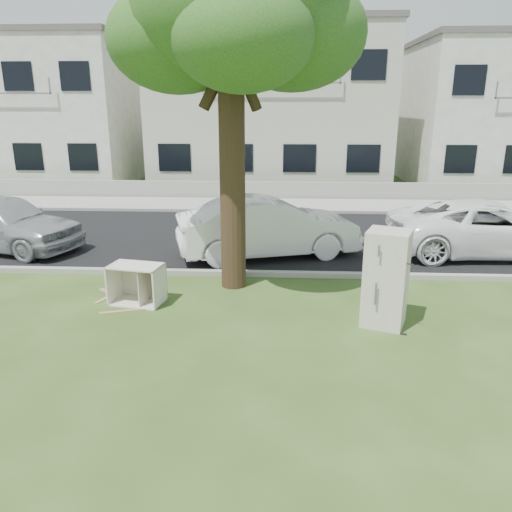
# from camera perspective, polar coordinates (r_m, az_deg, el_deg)

# --- Properties ---
(ground) EXTENTS (120.00, 120.00, 0.00)m
(ground) POSITION_cam_1_polar(r_m,az_deg,el_deg) (9.45, -1.16, -7.21)
(ground) COLOR #314619
(road) EXTENTS (120.00, 7.00, 0.01)m
(road) POSITION_cam_1_polar(r_m,az_deg,el_deg) (15.11, 0.48, 2.17)
(road) COLOR black
(road) RESTS_ON ground
(kerb_near) EXTENTS (120.00, 0.18, 0.12)m
(kerb_near) POSITION_cam_1_polar(r_m,az_deg,el_deg) (11.72, -0.30, -2.29)
(kerb_near) COLOR gray
(kerb_near) RESTS_ON ground
(kerb_far) EXTENTS (120.00, 0.18, 0.12)m
(kerb_far) POSITION_cam_1_polar(r_m,az_deg,el_deg) (18.57, 0.98, 4.96)
(kerb_far) COLOR gray
(kerb_far) RESTS_ON ground
(sidewalk) EXTENTS (120.00, 2.80, 0.01)m
(sidewalk) POSITION_cam_1_polar(r_m,az_deg,el_deg) (19.99, 1.13, 5.85)
(sidewalk) COLOR gray
(sidewalk) RESTS_ON ground
(low_wall) EXTENTS (120.00, 0.15, 0.70)m
(low_wall) POSITION_cam_1_polar(r_m,az_deg,el_deg) (21.50, 1.28, 7.57)
(low_wall) COLOR gray
(low_wall) RESTS_ON ground
(street_tree) EXTENTS (3.80, 3.80, 7.02)m
(street_tree) POSITION_cam_1_polar(r_m,az_deg,el_deg) (10.57, -2.98, 25.79)
(street_tree) COLOR black
(street_tree) RESTS_ON ground
(townhouse_left) EXTENTS (10.20, 8.16, 7.04)m
(townhouse_left) POSITION_cam_1_polar(r_m,az_deg,el_deg) (29.00, -23.67, 14.96)
(townhouse_left) COLOR white
(townhouse_left) RESTS_ON ground
(townhouse_center) EXTENTS (11.22, 8.16, 7.44)m
(townhouse_center) POSITION_cam_1_polar(r_m,az_deg,el_deg) (26.10, 1.69, 16.68)
(townhouse_center) COLOR #B7B7A7
(townhouse_center) RESTS_ON ground
(fridge) EXTENTS (0.92, 0.89, 1.77)m
(fridge) POSITION_cam_1_polar(r_m,az_deg,el_deg) (9.22, 14.63, -2.51)
(fridge) COLOR beige
(fridge) RESTS_ON ground
(cabinet) EXTENTS (1.13, 0.82, 0.81)m
(cabinet) POSITION_cam_1_polar(r_m,az_deg,el_deg) (10.33, -13.47, -3.13)
(cabinet) COLOR white
(cabinet) RESTS_ON ground
(plank_a) EXTENTS (1.06, 0.43, 0.02)m
(plank_a) POSITION_cam_1_polar(r_m,az_deg,el_deg) (10.11, -14.43, -6.05)
(plank_a) COLOR #A28A4E
(plank_a) RESTS_ON ground
(plank_b) EXTENTS (0.77, 0.65, 0.02)m
(plank_b) POSITION_cam_1_polar(r_m,az_deg,el_deg) (11.03, -16.09, -4.21)
(plank_b) COLOR #A18354
(plank_b) RESTS_ON ground
(plank_c) EXTENTS (0.35, 0.71, 0.02)m
(plank_c) POSITION_cam_1_polar(r_m,az_deg,el_deg) (10.89, -16.57, -4.52)
(plank_c) COLOR tan
(plank_c) RESTS_ON ground
(car_center) EXTENTS (5.00, 2.92, 1.56)m
(car_center) POSITION_cam_1_polar(r_m,az_deg,el_deg) (13.07, 1.42, 3.30)
(car_center) COLOR white
(car_center) RESTS_ON ground
(car_right) EXTENTS (5.28, 2.63, 1.44)m
(car_right) POSITION_cam_1_polar(r_m,az_deg,el_deg) (14.62, 25.08, 2.92)
(car_right) COLOR white
(car_right) RESTS_ON ground
(car_left) EXTENTS (4.87, 3.08, 1.55)m
(car_left) POSITION_cam_1_polar(r_m,az_deg,el_deg) (15.34, -27.00, 3.48)
(car_left) COLOR #A2A5A9
(car_left) RESTS_ON ground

